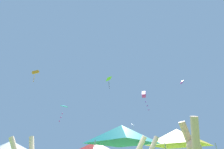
% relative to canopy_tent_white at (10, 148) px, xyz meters
% --- Properties ---
extents(canopy_tent_white, '(2.65, 2.65, 2.83)m').
position_rel_canopy_tent_white_xyz_m(canopy_tent_white, '(0.00, 0.00, 0.00)').
color(canopy_tent_white, '#9E9EA3').
rests_on(canopy_tent_white, ground).
extents(canopy_tent_yellow, '(3.54, 3.54, 3.79)m').
position_rel_canopy_tent_white_xyz_m(canopy_tent_yellow, '(11.34, 0.85, 0.81)').
color(canopy_tent_yellow, '#9E9EA3').
rests_on(canopy_tent_yellow, ground).
extents(canopy_tent_red, '(3.15, 3.15, 3.37)m').
position_rel_canopy_tent_white_xyz_m(canopy_tent_red, '(5.07, 4.80, 0.46)').
color(canopy_tent_red, '#9E9EA3').
rests_on(canopy_tent_red, ground).
extents(canopy_tent_teal, '(3.49, 3.49, 3.73)m').
position_rel_canopy_tent_white_xyz_m(canopy_tent_teal, '(7.10, -0.61, 0.77)').
color(canopy_tent_teal, '#9E9EA3').
rests_on(canopy_tent_teal, ground).
extents(kite_white_diamond, '(0.72, 0.73, 1.46)m').
position_rel_canopy_tent_white_xyz_m(kite_white_diamond, '(11.19, 19.71, 5.73)').
color(kite_white_diamond, white).
extents(kite_orange_box, '(0.97, 0.86, 2.08)m').
position_rel_canopy_tent_white_xyz_m(kite_orange_box, '(-4.28, 8.92, 10.68)').
color(kite_orange_box, orange).
extents(kite_cyan_diamond, '(1.71, 1.66, 2.68)m').
position_rel_canopy_tent_white_xyz_m(kite_cyan_diamond, '(-0.28, 12.13, 6.70)').
color(kite_cyan_diamond, '#2DB7CC').
extents(kite_lime_diamond, '(1.28, 1.16, 2.33)m').
position_rel_canopy_tent_white_xyz_m(kite_lime_diamond, '(6.40, 16.20, 13.64)').
color(kite_lime_diamond, '#75D138').
extents(kite_magenta_delta, '(0.70, 0.93, 0.76)m').
position_rel_canopy_tent_white_xyz_m(kite_magenta_delta, '(18.73, 12.33, 11.31)').
color(kite_magenta_delta, '#D6389E').
extents(kite_magenta_box, '(0.91, 1.33, 2.88)m').
position_rel_canopy_tent_white_xyz_m(kite_magenta_box, '(11.18, 8.83, 7.42)').
color(kite_magenta_box, '#D6389E').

